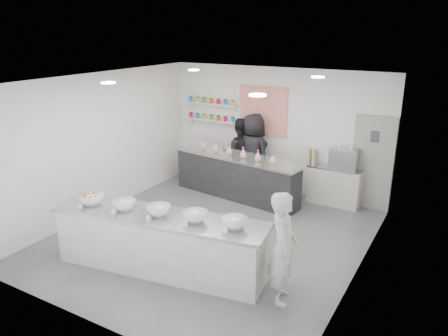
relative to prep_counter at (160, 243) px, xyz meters
The scene contains 26 objects.
floor 1.51m from the prep_counter, 85.70° to the left, with size 6.00×6.00×0.00m, color #515156.
ceiling 2.88m from the prep_counter, 85.70° to the left, with size 6.00×6.00×0.00m, color white.
back_wall 4.54m from the prep_counter, 88.61° to the left, with size 5.50×5.50×0.00m, color white.
left_wall 3.17m from the prep_counter, 151.64° to the left, with size 6.00×6.00×0.00m, color white.
right_wall 3.35m from the prep_counter, 26.53° to the left, with size 6.00×6.00×0.00m, color white.
back_door 5.04m from the prep_counter, 61.30° to the left, with size 0.88×0.04×2.10m, color gray.
pattern_panel 4.64m from the prep_counter, 93.16° to the left, with size 1.25×0.03×1.20m, color red.
jar_shelf_lower 4.76m from the prep_counter, 110.79° to the left, with size 1.45×0.22×0.04m, color silver.
jar_shelf_upper 4.87m from the prep_counter, 110.79° to the left, with size 1.45×0.22×0.04m, color silver.
preserve_jars 4.81m from the prep_counter, 110.88° to the left, with size 1.45×0.10×0.56m, color #CD0040, non-canonical shape.
downlight_0 2.83m from the prep_counter, 161.75° to the left, with size 0.24×0.24×0.02m, color white.
downlight_1 2.94m from the prep_counter, 15.79° to the left, with size 0.24×0.24×0.02m, color white.
downlight_2 4.12m from the prep_counter, 113.13° to the left, with size 0.24×0.24×0.02m, color white.
downlight_3 4.20m from the prep_counter, 63.53° to the left, with size 0.24×0.24×0.02m, color white.
prep_counter is the anchor object (origin of this frame).
back_bar 3.52m from the prep_counter, 97.66° to the left, with size 3.24×0.59×1.00m, color black.
sneeze_guard 3.31m from the prep_counter, 98.97° to the left, with size 3.19×0.01×0.27m, color white.
espresso_ledge 4.52m from the prep_counter, 68.50° to the left, with size 1.19×0.38×0.88m, color #A8A9A3.
espresso_machine 4.64m from the prep_counter, 66.29° to the left, with size 0.60×0.42×0.46m, color #93969E.
cup_stacks 4.39m from the prep_counter, 75.25° to the left, with size 0.24×0.24×0.36m, color tan, non-canonical shape.
prep_bowls 0.58m from the prep_counter, ahead, with size 3.00×0.50×0.16m, color white, non-canonical shape.
label_cards 0.74m from the prep_counter, 98.93° to the right, with size 2.66×0.04×0.07m, color white, non-canonical shape.
cookie_bags 3.58m from the prep_counter, 97.66° to the left, with size 2.15×0.15×0.27m, color pink, non-canonical shape.
woman_prep 2.11m from the prep_counter, ahead, with size 0.63×0.41×1.71m, color beige.
staff_left 4.10m from the prep_counter, 99.26° to the left, with size 0.88×0.68×1.80m, color black.
staff_right 4.07m from the prep_counter, 94.23° to the left, with size 0.95×0.62×1.95m, color black.
Camera 1 is at (4.02, -6.49, 3.89)m, focal length 35.00 mm.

